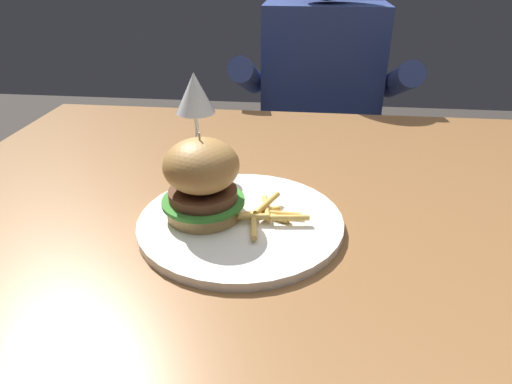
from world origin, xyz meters
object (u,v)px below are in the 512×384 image
object	(u,v)px
diner_person	(317,139)
main_plate	(241,222)
wine_glass	(195,99)
burger_sandwich	(202,179)

from	to	relation	value
diner_person	main_plate	bearing A→B (deg)	-98.82
wine_glass	main_plate	bearing A→B (deg)	-58.57
wine_glass	diner_person	world-z (taller)	diner_person
burger_sandwich	wine_glass	world-z (taller)	wine_glass
burger_sandwich	diner_person	world-z (taller)	diner_person
burger_sandwich	diner_person	bearing A→B (deg)	77.46
burger_sandwich	wine_glass	bearing A→B (deg)	105.27
wine_glass	diner_person	bearing A→B (deg)	71.20
main_plate	diner_person	size ratio (longest dim) A/B	0.26
main_plate	burger_sandwich	size ratio (longest dim) A/B	2.33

